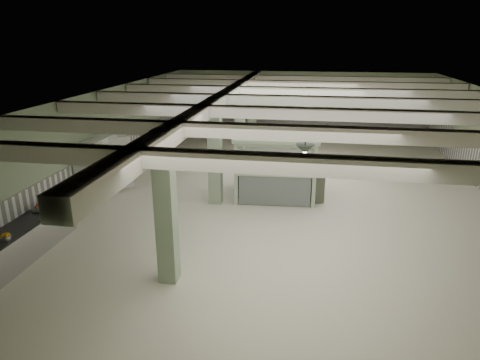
% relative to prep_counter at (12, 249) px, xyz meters
% --- Properties ---
extents(floor, '(20.00, 20.00, 0.00)m').
position_rel_prep_counter_xyz_m(floor, '(6.54, 6.03, -0.46)').
color(floor, beige).
rests_on(floor, ground).
extents(ceiling, '(14.00, 20.00, 0.02)m').
position_rel_prep_counter_xyz_m(ceiling, '(6.54, 6.03, 3.14)').
color(ceiling, beige).
rests_on(ceiling, wall_back).
extents(wall_back, '(14.00, 0.02, 3.60)m').
position_rel_prep_counter_xyz_m(wall_back, '(6.54, 16.03, 1.34)').
color(wall_back, '#96A886').
rests_on(wall_back, floor).
extents(wall_front, '(14.00, 0.02, 3.60)m').
position_rel_prep_counter_xyz_m(wall_front, '(6.54, -3.97, 1.34)').
color(wall_front, '#96A886').
rests_on(wall_front, floor).
extents(wall_left, '(0.02, 20.00, 3.60)m').
position_rel_prep_counter_xyz_m(wall_left, '(-0.46, 6.03, 1.34)').
color(wall_left, '#96A886').
rests_on(wall_left, floor).
extents(wainscot_left, '(0.05, 19.90, 1.50)m').
position_rel_prep_counter_xyz_m(wainscot_left, '(-0.43, 6.03, 0.29)').
color(wainscot_left, silver).
rests_on(wainscot_left, floor).
extents(wainscot_back, '(13.90, 0.05, 1.50)m').
position_rel_prep_counter_xyz_m(wainscot_back, '(6.54, 16.00, 0.29)').
color(wainscot_back, silver).
rests_on(wainscot_back, floor).
extents(girder, '(0.45, 19.90, 0.40)m').
position_rel_prep_counter_xyz_m(girder, '(4.04, 6.03, 2.92)').
color(girder, beige).
rests_on(girder, ceiling).
extents(beam_a, '(13.90, 0.35, 0.32)m').
position_rel_prep_counter_xyz_m(beam_a, '(6.54, -1.47, 2.96)').
color(beam_a, beige).
rests_on(beam_a, ceiling).
extents(beam_b, '(13.90, 0.35, 0.32)m').
position_rel_prep_counter_xyz_m(beam_b, '(6.54, 1.03, 2.96)').
color(beam_b, beige).
rests_on(beam_b, ceiling).
extents(beam_c, '(13.90, 0.35, 0.32)m').
position_rel_prep_counter_xyz_m(beam_c, '(6.54, 3.53, 2.96)').
color(beam_c, beige).
rests_on(beam_c, ceiling).
extents(beam_d, '(13.90, 0.35, 0.32)m').
position_rel_prep_counter_xyz_m(beam_d, '(6.54, 6.03, 2.96)').
color(beam_d, beige).
rests_on(beam_d, ceiling).
extents(beam_e, '(13.90, 0.35, 0.32)m').
position_rel_prep_counter_xyz_m(beam_e, '(6.54, 8.53, 2.96)').
color(beam_e, beige).
rests_on(beam_e, ceiling).
extents(beam_f, '(13.90, 0.35, 0.32)m').
position_rel_prep_counter_xyz_m(beam_f, '(6.54, 11.03, 2.96)').
color(beam_f, beige).
rests_on(beam_f, ceiling).
extents(beam_g, '(13.90, 0.35, 0.32)m').
position_rel_prep_counter_xyz_m(beam_g, '(6.54, 13.53, 2.96)').
color(beam_g, beige).
rests_on(beam_g, ceiling).
extents(column_a, '(0.42, 0.42, 3.60)m').
position_rel_prep_counter_xyz_m(column_a, '(4.04, 0.03, 1.34)').
color(column_a, '#8DA282').
rests_on(column_a, floor).
extents(column_b, '(0.42, 0.42, 3.60)m').
position_rel_prep_counter_xyz_m(column_b, '(4.04, 5.03, 1.34)').
color(column_b, '#8DA282').
rests_on(column_b, floor).
extents(column_c, '(0.42, 0.42, 3.60)m').
position_rel_prep_counter_xyz_m(column_c, '(4.04, 10.03, 1.34)').
color(column_c, '#8DA282').
rests_on(column_c, floor).
extents(column_d, '(0.42, 0.42, 3.60)m').
position_rel_prep_counter_xyz_m(column_d, '(4.04, 14.03, 1.34)').
color(column_d, '#8DA282').
rests_on(column_d, floor).
extents(pendant_front, '(0.44, 0.44, 0.22)m').
position_rel_prep_counter_xyz_m(pendant_front, '(7.04, 1.03, 2.59)').
color(pendant_front, '#283628').
rests_on(pendant_front, ceiling).
extents(pendant_mid, '(0.44, 0.44, 0.22)m').
position_rel_prep_counter_xyz_m(pendant_mid, '(7.04, 6.53, 2.59)').
color(pendant_mid, '#283628').
rests_on(pendant_mid, ceiling).
extents(pendant_back, '(0.44, 0.44, 0.22)m').
position_rel_prep_counter_xyz_m(pendant_back, '(7.04, 11.53, 2.59)').
color(pendant_back, '#283628').
rests_on(pendant_back, ceiling).
extents(prep_counter, '(0.80, 4.56, 0.91)m').
position_rel_prep_counter_xyz_m(prep_counter, '(0.00, 0.00, 0.00)').
color(prep_counter, '#ACADB1').
rests_on(prep_counter, floor).
extents(pitcher_far, '(0.26, 0.27, 0.28)m').
position_rel_prep_counter_xyz_m(pitcher_far, '(0.12, 1.56, 0.58)').
color(pitcher_far, '#ACADB1').
rests_on(pitcher_far, prep_counter).
extents(veg_colander, '(0.54, 0.54, 0.20)m').
position_rel_prep_counter_xyz_m(veg_colander, '(-0.09, 1.37, 0.54)').
color(veg_colander, '#3E3E43').
rests_on(veg_colander, prep_counter).
extents(orange_bowl, '(0.28, 0.28, 0.09)m').
position_rel_prep_counter_xyz_m(orange_bowl, '(0.17, -0.35, 0.48)').
color(orange_bowl, '#B2B2B7').
rests_on(orange_bowl, prep_counter).
extents(walkin_cooler, '(1.05, 2.19, 2.01)m').
position_rel_prep_counter_xyz_m(walkin_cooler, '(-0.08, 4.81, 0.54)').
color(walkin_cooler, silver).
rests_on(walkin_cooler, floor).
extents(guard_booth, '(2.99, 2.58, 2.39)m').
position_rel_prep_counter_xyz_m(guard_booth, '(5.99, 6.09, 1.13)').
color(guard_booth, '#A2B893').
rests_on(guard_booth, floor).
extents(filing_cabinet, '(0.52, 0.63, 1.17)m').
position_rel_prep_counter_xyz_m(filing_cabinet, '(7.46, 5.72, 0.13)').
color(filing_cabinet, '#4E5244').
rests_on(filing_cabinet, floor).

